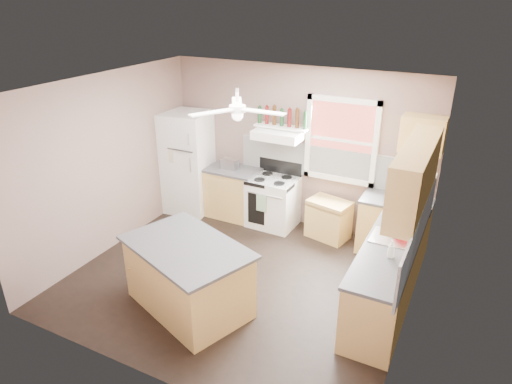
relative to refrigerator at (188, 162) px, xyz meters
The scene contains 32 objects.
floor 2.66m from the refrigerator, 39.35° to the right, with size 4.50×4.50×0.00m, color black.
ceiling 3.07m from the refrigerator, 39.35° to the right, with size 4.50×4.50×0.00m, color white.
wall_back 2.03m from the refrigerator, 12.94° to the left, with size 4.50×0.05×2.70m, color #775E56.
wall_right 4.51m from the refrigerator, 20.62° to the right, with size 0.05×4.00×2.70m, color #775E56.
wall_left 1.68m from the refrigerator, 102.35° to the right, with size 0.05×4.00×2.70m, color #775E56.
backsplash_back 2.43m from the refrigerator, ahead, with size 2.90×0.03×0.55m, color white.
backsplash_right 4.36m from the refrigerator, 17.11° to the right, with size 0.03×2.60×0.55m, color white.
window_view 2.79m from the refrigerator, ahead, with size 1.00×0.02×1.20m, color maroon.
window_frame 2.79m from the refrigerator, ahead, with size 1.16×0.07×1.36m, color white.
refrigerator is the anchor object (origin of this frame).
base_cabinet_left 1.00m from the refrigerator, ahead, with size 0.90×0.60×0.86m, color tan.
counter_left 0.88m from the refrigerator, ahead, with size 0.92×0.62×0.04m, color #3E3E40.
toaster 0.83m from the refrigerator, ahead, with size 0.28×0.16×0.18m, color silver.
stove 1.72m from the refrigerator, ahead, with size 0.79×0.64×0.86m, color white.
range_hood 1.85m from the refrigerator, ahead, with size 0.78×0.50×0.14m, color white.
bottle_shelf 1.90m from the refrigerator, ahead, with size 0.90×0.26×0.03m, color white.
cart 2.71m from the refrigerator, ahead, with size 0.65×0.44×0.65m, color tan.
base_cabinet_corner 3.71m from the refrigerator, ahead, with size 1.00×0.60×0.86m, color tan.
base_cabinet_right 4.11m from the refrigerator, 18.29° to the right, with size 0.60×2.20×0.86m, color tan.
counter_corner 3.68m from the refrigerator, ahead, with size 1.02×0.62×0.04m, color #3E3E40.
counter_right 4.08m from the refrigerator, 18.33° to the right, with size 0.62×2.22×0.04m, color #3E3E40.
sink 4.02m from the refrigerator, 15.62° to the right, with size 0.55×0.45×0.03m, color silver.
faucet 4.17m from the refrigerator, 15.03° to the right, with size 0.03×0.03×0.14m, color silver.
upper_cabinet_right 4.24m from the refrigerator, 15.10° to the right, with size 0.33×1.80×0.76m, color tan.
upper_cabinet_corner 4.01m from the refrigerator, ahead, with size 0.60×0.33×0.52m, color tan.
paper_towel 4.02m from the refrigerator, ahead, with size 0.12×0.12×0.26m, color white.
island 2.95m from the refrigerator, 55.69° to the right, with size 1.51×0.96×0.86m, color tan.
island_top 2.91m from the refrigerator, 55.69° to the right, with size 1.60×1.04×0.04m, color #3E3E40.
ceiling_fan_hub 2.93m from the refrigerator, 39.35° to the right, with size 0.20×0.20×0.08m, color white.
soap_bottle 4.22m from the refrigerator, 21.46° to the right, with size 0.09×0.09×0.22m, color silver.
red_caddy 4.10m from the refrigerator, 14.69° to the right, with size 0.18×0.12×0.10m, color #B50F0F.
wine_bottles 1.98m from the refrigerator, ahead, with size 0.86×0.06×0.31m.
Camera 1 is at (2.65, -4.73, 3.77)m, focal length 32.00 mm.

